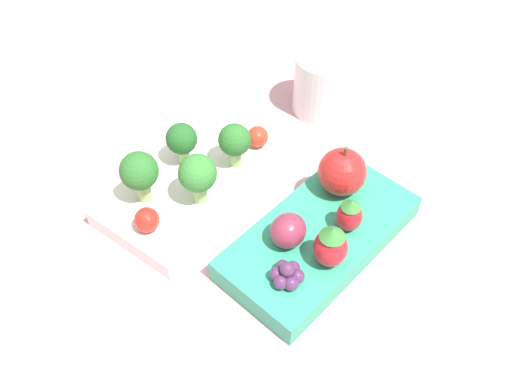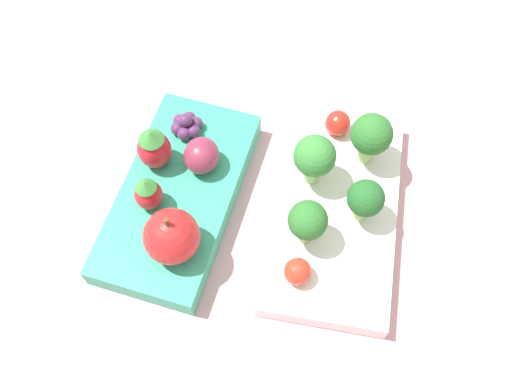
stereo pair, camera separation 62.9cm
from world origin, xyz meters
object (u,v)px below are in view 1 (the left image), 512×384
(bento_box_fruit, at_px, (319,237))
(strawberry_0, at_px, (331,246))
(plum, at_px, (288,230))
(strawberry_1, at_px, (349,215))
(drinking_cup, at_px, (321,84))
(broccoli_floret_3, at_px, (198,175))
(broccoli_floret_2, at_px, (235,141))
(cherry_tomato_1, at_px, (257,137))
(broccoli_floret_0, at_px, (139,173))
(bento_box_savoury, at_px, (198,180))
(grape_cluster, at_px, (287,274))
(apple, at_px, (342,172))
(cherry_tomato_0, at_px, (147,220))
(broccoli_floret_1, at_px, (182,140))

(bento_box_fruit, xyz_separation_m, strawberry_0, (-0.03, -0.03, 0.04))
(bento_box_fruit, distance_m, strawberry_0, 0.05)
(strawberry_0, distance_m, plum, 0.05)
(strawberry_1, relative_size, drinking_cup, 0.52)
(broccoli_floret_3, bearing_deg, broccoli_floret_2, 3.46)
(bento_box_fruit, distance_m, cherry_tomato_1, 0.14)
(broccoli_floret_0, bearing_deg, strawberry_1, -64.02)
(bento_box_savoury, bearing_deg, bento_box_fruit, -84.48)
(bento_box_fruit, height_order, drinking_cup, drinking_cup)
(cherry_tomato_1, height_order, grape_cluster, grape_cluster)
(apple, xyz_separation_m, grape_cluster, (-0.13, -0.02, -0.02))
(broccoli_floret_0, bearing_deg, grape_cluster, -88.04)
(cherry_tomato_0, relative_size, plum, 0.69)
(apple, bearing_deg, broccoli_floret_3, 132.09)
(strawberry_1, bearing_deg, bento_box_fruit, 133.63)
(cherry_tomato_1, distance_m, apple, 0.12)
(cherry_tomato_1, xyz_separation_m, drinking_cup, (0.12, -0.01, 0.00))
(grape_cluster, relative_size, drinking_cup, 0.43)
(broccoli_floret_0, relative_size, broccoli_floret_3, 1.01)
(strawberry_0, xyz_separation_m, grape_cluster, (-0.04, 0.02, -0.02))
(bento_box_savoury, height_order, strawberry_0, strawberry_0)
(strawberry_1, xyz_separation_m, drinking_cup, (0.16, 0.14, -0.01))
(strawberry_0, xyz_separation_m, plum, (-0.00, 0.04, -0.01))
(broccoli_floret_0, xyz_separation_m, broccoli_floret_1, (0.07, 0.00, -0.01))
(broccoli_floret_1, relative_size, plum, 1.40)
(broccoli_floret_0, distance_m, cherry_tomato_0, 0.05)
(bento_box_fruit, bearing_deg, cherry_tomato_0, 125.83)
(broccoli_floret_2, bearing_deg, cherry_tomato_0, 174.03)
(broccoli_floret_1, distance_m, broccoli_floret_3, 0.06)
(broccoli_floret_0, height_order, cherry_tomato_0, broccoli_floret_0)
(broccoli_floret_0, xyz_separation_m, cherry_tomato_1, (0.14, -0.05, -0.03))
(bento_box_savoury, height_order, broccoli_floret_2, broccoli_floret_2)
(broccoli_floret_1, bearing_deg, bento_box_savoury, -101.65)
(bento_box_savoury, bearing_deg, broccoli_floret_1, 78.35)
(bento_box_savoury, bearing_deg, broccoli_floret_3, -133.61)
(cherry_tomato_1, xyz_separation_m, strawberry_1, (-0.04, -0.15, 0.01))
(cherry_tomato_1, bearing_deg, broccoli_floret_2, 178.58)
(broccoli_floret_3, bearing_deg, apple, -47.91)
(cherry_tomato_1, distance_m, strawberry_1, 0.15)
(broccoli_floret_2, height_order, drinking_cup, drinking_cup)
(grape_cluster, bearing_deg, broccoli_floret_3, 78.11)
(bento_box_savoury, distance_m, plum, 0.14)
(broccoli_floret_0, bearing_deg, cherry_tomato_1, -18.53)
(broccoli_floret_1, bearing_deg, strawberry_1, -81.67)
(grape_cluster, bearing_deg, bento_box_fruit, 6.19)
(bento_box_fruit, relative_size, drinking_cup, 2.81)
(broccoli_floret_0, distance_m, apple, 0.21)
(strawberry_0, bearing_deg, broccoli_floret_2, 72.16)
(cherry_tomato_0, relative_size, strawberry_1, 0.64)
(bento_box_fruit, height_order, broccoli_floret_1, broccoli_floret_1)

